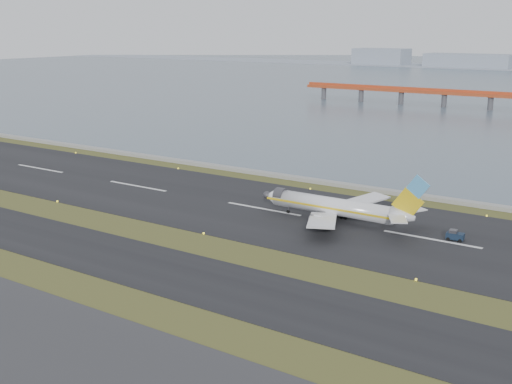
# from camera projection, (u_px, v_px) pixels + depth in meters

# --- Properties ---
(ground) EXTENTS (1000.00, 1000.00, 0.00)m
(ground) POSITION_uv_depth(u_px,v_px,m) (180.00, 244.00, 125.13)
(ground) COLOR #304117
(ground) RESTS_ON ground
(taxiway_strip) EXTENTS (1000.00, 18.00, 0.10)m
(taxiway_strip) POSITION_uv_depth(u_px,v_px,m) (137.00, 262.00, 115.44)
(taxiway_strip) COLOR black
(taxiway_strip) RESTS_ON ground
(runway_strip) EXTENTS (1000.00, 45.00, 0.10)m
(runway_strip) POSITION_uv_depth(u_px,v_px,m) (263.00, 209.00, 149.32)
(runway_strip) COLOR black
(runway_strip) RESTS_ON ground
(seawall) EXTENTS (1000.00, 2.50, 1.00)m
(seawall) POSITION_uv_depth(u_px,v_px,m) (324.00, 182.00, 173.41)
(seawall) COLOR #999993
(seawall) RESTS_ON ground
(airliner) EXTENTS (38.52, 32.89, 12.80)m
(airliner) POSITION_uv_depth(u_px,v_px,m) (338.00, 207.00, 138.27)
(airliner) COLOR white
(airliner) RESTS_ON ground
(pushback_tug) EXTENTS (3.50, 2.23, 2.16)m
(pushback_tug) POSITION_uv_depth(u_px,v_px,m) (455.00, 235.00, 127.20)
(pushback_tug) COLOR #122033
(pushback_tug) RESTS_ON ground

